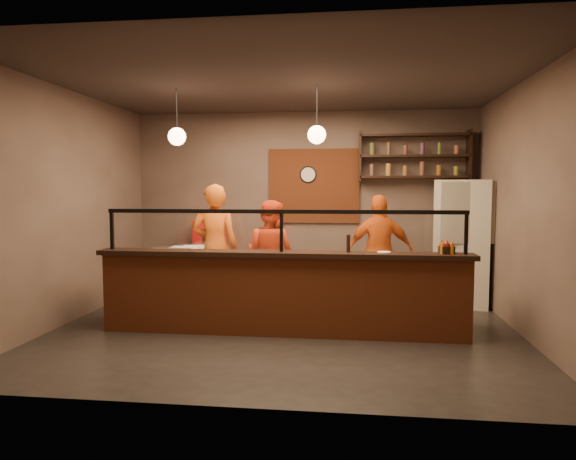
# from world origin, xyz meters

# --- Properties ---
(floor) EXTENTS (6.00, 6.00, 0.00)m
(floor) POSITION_xyz_m (0.00, 0.00, 0.00)
(floor) COLOR black
(floor) RESTS_ON ground
(ceiling) EXTENTS (6.00, 6.00, 0.00)m
(ceiling) POSITION_xyz_m (0.00, 0.00, 3.20)
(ceiling) COLOR #342C28
(ceiling) RESTS_ON wall_back
(wall_back) EXTENTS (6.00, 0.00, 6.00)m
(wall_back) POSITION_xyz_m (0.00, 2.50, 1.60)
(wall_back) COLOR #6A584E
(wall_back) RESTS_ON floor
(wall_left) EXTENTS (0.00, 5.00, 5.00)m
(wall_left) POSITION_xyz_m (-3.00, 0.00, 1.60)
(wall_left) COLOR #6A584E
(wall_left) RESTS_ON floor
(wall_right) EXTENTS (0.00, 5.00, 5.00)m
(wall_right) POSITION_xyz_m (3.00, 0.00, 1.60)
(wall_right) COLOR #6A584E
(wall_right) RESTS_ON floor
(wall_front) EXTENTS (6.00, 0.00, 6.00)m
(wall_front) POSITION_xyz_m (0.00, -2.50, 1.60)
(wall_front) COLOR #6A584E
(wall_front) RESTS_ON floor
(brick_patch) EXTENTS (1.60, 0.04, 1.30)m
(brick_patch) POSITION_xyz_m (0.20, 2.47, 1.90)
(brick_patch) COLOR brown
(brick_patch) RESTS_ON wall_back
(service_counter) EXTENTS (4.60, 0.25, 1.00)m
(service_counter) POSITION_xyz_m (0.00, -0.30, 0.50)
(service_counter) COLOR brown
(service_counter) RESTS_ON floor
(counter_ledge) EXTENTS (4.70, 0.37, 0.06)m
(counter_ledge) POSITION_xyz_m (0.00, -0.30, 1.03)
(counter_ledge) COLOR black
(counter_ledge) RESTS_ON service_counter
(worktop_cabinet) EXTENTS (4.60, 0.75, 0.85)m
(worktop_cabinet) POSITION_xyz_m (0.00, 0.20, 0.42)
(worktop_cabinet) COLOR gray
(worktop_cabinet) RESTS_ON floor
(worktop) EXTENTS (4.60, 0.75, 0.05)m
(worktop) POSITION_xyz_m (0.00, 0.20, 0.88)
(worktop) COLOR silver
(worktop) RESTS_ON worktop_cabinet
(sneeze_guard) EXTENTS (4.50, 0.05, 0.52)m
(sneeze_guard) POSITION_xyz_m (0.00, -0.30, 1.37)
(sneeze_guard) COLOR white
(sneeze_guard) RESTS_ON counter_ledge
(wall_shelving) EXTENTS (1.84, 0.28, 0.85)m
(wall_shelving) POSITION_xyz_m (1.90, 2.32, 2.40)
(wall_shelving) COLOR black
(wall_shelving) RESTS_ON wall_back
(wall_clock) EXTENTS (0.30, 0.04, 0.30)m
(wall_clock) POSITION_xyz_m (0.10, 2.46, 2.10)
(wall_clock) COLOR black
(wall_clock) RESTS_ON wall_back
(pendant_left) EXTENTS (0.24, 0.24, 0.77)m
(pendant_left) POSITION_xyz_m (-1.50, 0.20, 2.55)
(pendant_left) COLOR black
(pendant_left) RESTS_ON ceiling
(pendant_right) EXTENTS (0.24, 0.24, 0.77)m
(pendant_right) POSITION_xyz_m (0.40, 0.20, 2.55)
(pendant_right) COLOR black
(pendant_right) RESTS_ON ceiling
(cook_left) EXTENTS (0.77, 0.58, 1.92)m
(cook_left) POSITION_xyz_m (-1.20, 0.97, 0.96)
(cook_left) COLOR #C75612
(cook_left) RESTS_ON floor
(cook_mid) EXTENTS (0.99, 0.89, 1.67)m
(cook_mid) POSITION_xyz_m (-0.39, 1.21, 0.84)
(cook_mid) COLOR red
(cook_mid) RESTS_ON floor
(cook_right) EXTENTS (1.06, 0.52, 1.76)m
(cook_right) POSITION_xyz_m (1.30, 1.37, 0.88)
(cook_right) COLOR #DD5914
(cook_right) RESTS_ON floor
(fridge) EXTENTS (0.97, 0.93, 1.98)m
(fridge) POSITION_xyz_m (2.60, 1.78, 0.99)
(fridge) COLOR beige
(fridge) RESTS_ON floor
(red_cooler) EXTENTS (0.63, 0.59, 1.31)m
(red_cooler) POSITION_xyz_m (-1.59, 2.15, 0.65)
(red_cooler) COLOR red
(red_cooler) RESTS_ON floor
(pizza_dough) EXTENTS (0.66, 0.66, 0.01)m
(pizza_dough) POSITION_xyz_m (0.67, 0.16, 0.91)
(pizza_dough) COLOR beige
(pizza_dough) RESTS_ON worktop
(prep_tub_a) EXTENTS (0.32, 0.26, 0.16)m
(prep_tub_a) POSITION_xyz_m (-1.42, 0.12, 0.98)
(prep_tub_a) COLOR silver
(prep_tub_a) RESTS_ON worktop
(prep_tub_b) EXTENTS (0.34, 0.30, 0.15)m
(prep_tub_b) POSITION_xyz_m (-1.34, 0.37, 0.97)
(prep_tub_b) COLOR silver
(prep_tub_b) RESTS_ON worktop
(prep_tub_c) EXTENTS (0.30, 0.24, 0.14)m
(prep_tub_c) POSITION_xyz_m (-1.70, -0.04, 0.97)
(prep_tub_c) COLOR silver
(prep_tub_c) RESTS_ON worktop
(rolling_pin) EXTENTS (0.31, 0.26, 0.06)m
(rolling_pin) POSITION_xyz_m (-1.76, 0.16, 0.93)
(rolling_pin) COLOR yellow
(rolling_pin) RESTS_ON worktop
(condiment_caddy) EXTENTS (0.19, 0.17, 0.09)m
(condiment_caddy) POSITION_xyz_m (2.01, -0.26, 1.10)
(condiment_caddy) COLOR black
(condiment_caddy) RESTS_ON counter_ledge
(pepper_mill) EXTENTS (0.06, 0.06, 0.21)m
(pepper_mill) POSITION_xyz_m (0.83, -0.25, 1.17)
(pepper_mill) COLOR black
(pepper_mill) RESTS_ON counter_ledge
(small_plate) EXTENTS (0.22, 0.22, 0.01)m
(small_plate) POSITION_xyz_m (1.26, -0.25, 1.07)
(small_plate) COLOR white
(small_plate) RESTS_ON counter_ledge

